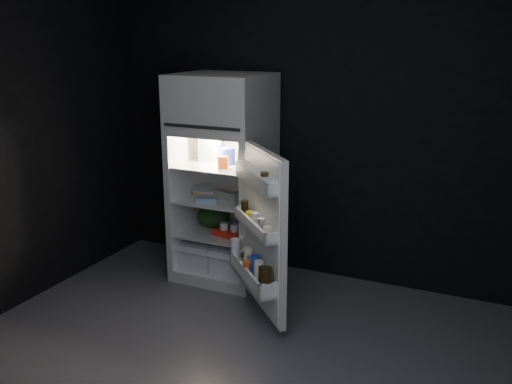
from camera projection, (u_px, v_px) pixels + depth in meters
The scene contains 18 objects.
floor at pixel (238, 369), 3.70m from camera, with size 4.00×3.40×0.00m, color #57575C.
wall_back at pixel (326, 125), 4.82m from camera, with size 4.00×0.00×2.70m, color black.
wall_front at pixel (1, 276), 1.85m from camera, with size 4.00×0.00×2.70m, color black.
refrigerator at pixel (224, 171), 4.91m from camera, with size 0.76×0.71×1.78m.
fridge_door at pixel (261, 235), 4.16m from camera, with size 0.64×0.65×1.22m.
milk_jug at pixel (210, 148), 4.92m from camera, with size 0.15×0.15×0.24m, color white.
mayo_jar at pixel (228, 156), 4.82m from camera, with size 0.12×0.12×0.14m, color #1F37A8.
jam_jar at pixel (243, 158), 4.77m from camera, with size 0.09×0.09×0.13m, color black.
amber_bottle at pixel (201, 147), 4.99m from camera, with size 0.08×0.08×0.22m, color #C5881F.
small_carton at pixel (223, 162), 4.68m from camera, with size 0.08×0.06×0.10m, color #CA4C17.
egg_carton at pixel (226, 195), 4.89m from camera, with size 0.27×0.10×0.07m, color gray.
pie at pixel (210, 191), 5.06m from camera, with size 0.32×0.32×0.04m, color tan.
flat_package at pixel (206, 200), 4.79m from camera, with size 0.17×0.09×0.04m, color #7B9BBF.
wrapped_pkg at pixel (251, 194), 4.95m from camera, with size 0.11×0.09×0.05m, color beige.
produce_bag at pixel (214, 216), 5.08m from camera, with size 0.30×0.26×0.20m, color #193815.
yogurt_tray at pixel (230, 233), 4.87m from camera, with size 0.28×0.15×0.05m, color red.
small_can_red at pixel (253, 223), 5.06m from camera, with size 0.07×0.07×0.09m, color red.
small_can_silver at pixel (254, 225), 5.02m from camera, with size 0.07×0.07×0.09m, color silver.
Camera 1 is at (1.47, -2.90, 2.11)m, focal length 40.00 mm.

